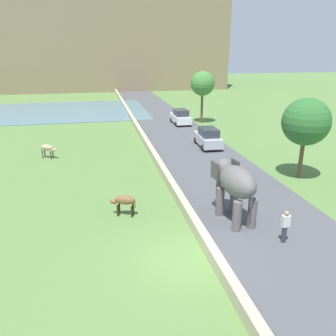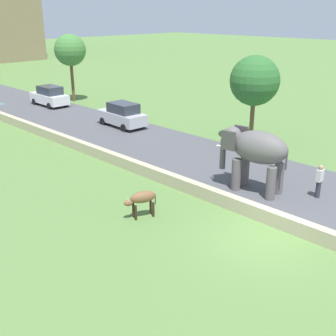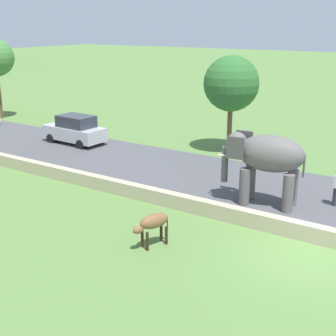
# 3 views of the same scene
# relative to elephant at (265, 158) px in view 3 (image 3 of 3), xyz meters

# --- Properties ---
(ground_plane) EXTENTS (220.00, 220.00, 0.00)m
(ground_plane) POSITION_rel_elephant_xyz_m (-3.40, -2.83, -2.04)
(ground_plane) COLOR #567A3D
(road_surface) EXTENTS (7.00, 120.00, 0.06)m
(road_surface) POSITION_rel_elephant_xyz_m (1.60, 17.17, -2.01)
(road_surface) COLOR #4C4C51
(road_surface) RESTS_ON ground
(elephant) EXTENTS (1.73, 3.55, 2.99)m
(elephant) POSITION_rel_elephant_xyz_m (0.00, 0.00, 0.00)
(elephant) COLOR #605B5B
(elephant) RESTS_ON ground
(car_silver) EXTENTS (1.94, 4.07, 1.80)m
(car_silver) POSITION_rel_elephant_xyz_m (3.18, 13.49, -1.14)
(car_silver) COLOR #B7B7BC
(car_silver) RESTS_ON ground
(cow_brown) EXTENTS (1.41, 0.83, 1.15)m
(cow_brown) POSITION_rel_elephant_xyz_m (-5.44, 1.70, -1.20)
(cow_brown) COLOR brown
(cow_brown) RESTS_ON ground
(tree_near) EXTENTS (3.14, 3.14, 5.49)m
(tree_near) POSITION_rel_elephant_xyz_m (6.90, 4.82, 1.87)
(tree_near) COLOR brown
(tree_near) RESTS_ON ground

